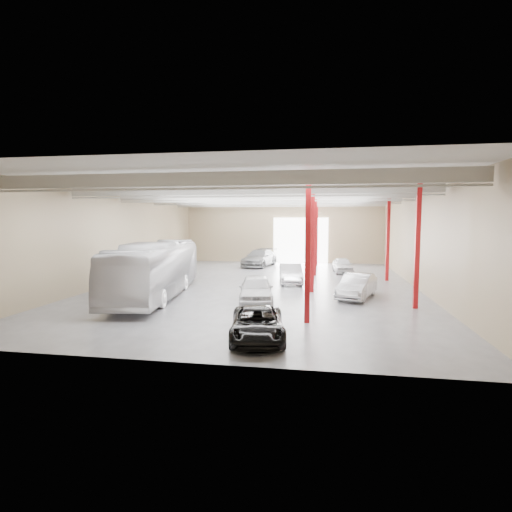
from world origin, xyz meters
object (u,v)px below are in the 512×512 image
(coach_bus, at_px, (155,269))
(car_row_c, at_px, (259,258))
(black_sedan, at_px, (257,324))
(car_right_far, at_px, (343,265))
(car_row_a, at_px, (256,289))
(car_row_b, at_px, (291,273))
(car_right_near, at_px, (357,286))

(coach_bus, distance_m, car_row_c, 17.67)
(black_sedan, relative_size, car_row_c, 0.78)
(car_right_far, bearing_deg, car_row_a, -116.77)
(coach_bus, height_order, black_sedan, coach_bus)
(car_row_a, bearing_deg, car_right_far, 58.99)
(coach_bus, height_order, car_row_b, coach_bus)
(car_row_c, height_order, car_right_near, car_row_c)
(car_right_near, xyz_separation_m, car_right_far, (-0.34, 11.78, -0.07))
(black_sedan, xyz_separation_m, car_row_a, (-1.25, 7.00, 0.17))
(car_row_a, bearing_deg, car_row_b, 69.75)
(car_row_b, xyz_separation_m, car_right_near, (4.50, -5.05, 0.01))
(coach_bus, relative_size, car_row_a, 2.59)
(car_row_a, height_order, car_row_c, car_row_c)
(car_row_a, xyz_separation_m, car_right_near, (5.91, 2.45, -0.06))
(car_row_a, distance_m, car_row_b, 7.63)
(car_row_b, bearing_deg, car_right_near, -57.00)
(coach_bus, bearing_deg, car_row_b, 32.97)
(car_row_b, distance_m, car_right_far, 7.91)
(black_sedan, xyz_separation_m, car_right_far, (4.32, 21.23, 0.04))
(car_row_a, xyz_separation_m, car_row_c, (-2.69, 18.00, 0.04))
(car_row_a, height_order, car_right_far, car_row_a)
(car_row_a, relative_size, car_right_near, 1.05)
(car_row_c, bearing_deg, car_right_near, -49.86)
(black_sedan, bearing_deg, coach_bus, 125.36)
(black_sedan, relative_size, car_row_b, 1.03)
(coach_bus, xyz_separation_m, car_right_far, (12.07, 13.46, -1.04))
(car_row_b, relative_size, car_right_far, 1.13)
(coach_bus, xyz_separation_m, car_row_a, (6.51, -0.77, -0.91))
(car_row_c, xyz_separation_m, car_right_far, (8.25, -3.77, -0.18))
(car_row_c, bearing_deg, black_sedan, -69.85)
(coach_bus, height_order, car_row_a, coach_bus)
(car_right_far, bearing_deg, car_row_c, 150.04)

